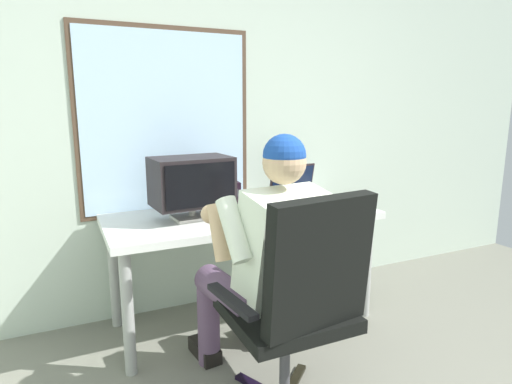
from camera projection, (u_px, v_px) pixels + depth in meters
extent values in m
cube|color=beige|center=(215.00, 99.00, 2.91)|extent=(5.96, 0.06, 2.84)
cube|color=#4C3828|center=(166.00, 123.00, 2.76)|extent=(1.11, 0.01, 1.19)
cube|color=silver|center=(166.00, 123.00, 2.76)|extent=(1.05, 0.02, 1.13)
cylinder|color=#969994|center=(128.00, 314.00, 2.20)|extent=(0.06, 0.06, 0.68)
cylinder|color=#969994|center=(367.00, 267.00, 2.83)|extent=(0.06, 0.06, 0.68)
cylinder|color=#969994|center=(114.00, 275.00, 2.70)|extent=(0.06, 0.06, 0.68)
cylinder|color=#969994|center=(320.00, 243.00, 3.33)|extent=(0.06, 0.06, 0.68)
cube|color=silver|center=(243.00, 217.00, 2.69)|extent=(1.67, 0.70, 0.04)
cube|color=black|center=(294.00, 382.00, 2.18)|extent=(0.25, 0.24, 0.02)
cylinder|color=#3F3F44|center=(285.00, 359.00, 2.00)|extent=(0.05, 0.05, 0.42)
cube|color=black|center=(285.00, 313.00, 1.95)|extent=(0.51, 0.51, 0.06)
cube|color=black|center=(320.00, 265.00, 1.70)|extent=(0.50, 0.17, 0.55)
cube|color=black|center=(333.00, 274.00, 2.07)|extent=(0.09, 0.36, 0.02)
cube|color=black|center=(231.00, 301.00, 1.78)|extent=(0.09, 0.36, 0.02)
cylinder|color=#553F58|center=(282.00, 280.00, 2.25)|extent=(0.20, 0.47, 0.15)
cylinder|color=#553F58|center=(259.00, 306.00, 2.49)|extent=(0.12, 0.12, 0.49)
cube|color=black|center=(253.00, 334.00, 2.58)|extent=(0.13, 0.25, 0.08)
cylinder|color=#553F58|center=(228.00, 294.00, 2.08)|extent=(0.20, 0.47, 0.15)
cylinder|color=#553F58|center=(209.00, 321.00, 2.32)|extent=(0.12, 0.12, 0.49)
cube|color=black|center=(205.00, 350.00, 2.41)|extent=(0.13, 0.25, 0.08)
cube|color=silver|center=(283.00, 249.00, 1.92)|extent=(0.41, 0.36, 0.56)
sphere|color=tan|center=(284.00, 163.00, 1.84)|extent=(0.19, 0.19, 0.19)
sphere|color=#1A4293|center=(284.00, 156.00, 1.84)|extent=(0.19, 0.19, 0.19)
cylinder|color=silver|center=(315.00, 216.00, 2.05)|extent=(0.12, 0.24, 0.28)
cylinder|color=tan|center=(303.00, 239.00, 2.16)|extent=(0.09, 0.17, 0.27)
sphere|color=tan|center=(298.00, 242.00, 2.19)|extent=(0.09, 0.09, 0.09)
cylinder|color=silver|center=(234.00, 230.00, 1.83)|extent=(0.12, 0.24, 0.28)
cylinder|color=tan|center=(219.00, 232.00, 1.95)|extent=(0.09, 0.16, 0.27)
sphere|color=tan|center=(210.00, 214.00, 2.02)|extent=(0.09, 0.09, 0.09)
cube|color=beige|center=(193.00, 217.00, 2.56)|extent=(0.24, 0.20, 0.02)
cylinder|color=beige|center=(192.00, 210.00, 2.55)|extent=(0.04, 0.04, 0.07)
cube|color=black|center=(191.00, 181.00, 2.52)|extent=(0.47, 0.33, 0.28)
cube|color=black|center=(201.00, 185.00, 2.39)|extent=(0.41, 0.04, 0.24)
cube|color=black|center=(305.00, 205.00, 2.88)|extent=(0.38, 0.30, 0.02)
cube|color=black|center=(305.00, 203.00, 2.88)|extent=(0.35, 0.27, 0.00)
cube|color=black|center=(292.00, 182.00, 2.99)|extent=(0.36, 0.10, 0.24)
cube|color=#0F1933|center=(292.00, 183.00, 2.98)|extent=(0.34, 0.09, 0.22)
cylinder|color=silver|center=(247.00, 218.00, 2.56)|extent=(0.06, 0.06, 0.00)
cylinder|color=silver|center=(247.00, 214.00, 2.55)|extent=(0.01, 0.01, 0.06)
cylinder|color=silver|center=(247.00, 204.00, 2.54)|extent=(0.09, 0.09, 0.06)
cylinder|color=maroon|center=(247.00, 207.00, 2.55)|extent=(0.08, 0.08, 0.02)
cube|color=black|center=(233.00, 195.00, 2.79)|extent=(0.10, 0.09, 0.17)
cylinder|color=#333338|center=(235.00, 193.00, 2.75)|extent=(0.06, 0.01, 0.06)
cube|color=blue|center=(274.00, 215.00, 2.62)|extent=(0.17, 0.15, 0.01)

